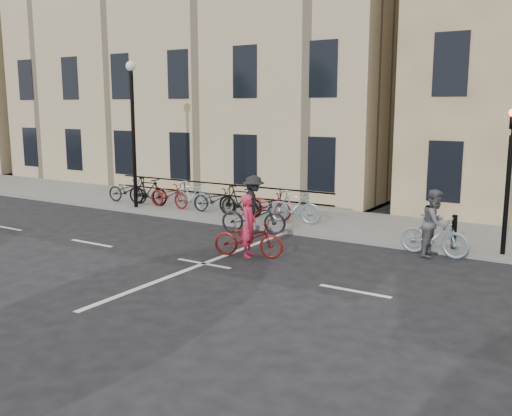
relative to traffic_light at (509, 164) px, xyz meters
The scene contains 11 objects.
ground 7.96m from the traffic_light, 145.01° to the right, with size 120.00×120.00×0.00m, color black.
sidewalk 10.60m from the traffic_light, behind, with size 46.00×4.00×0.15m, color slate.
building_west 17.70m from the traffic_light, 150.33° to the left, with size 20.00×10.00×10.00m, color tan.
building_far 33.42m from the traffic_light, 164.95° to the left, with size 12.00×10.00×9.00m, color tan.
traffic_light is the anchor object (origin of this frame).
lamp_post 12.74m from the traffic_light, behind, with size 0.36×0.36×5.28m.
bollard_east 2.21m from the traffic_light, behind, with size 0.14×0.14×0.90m, color black.
parked_bikes 10.25m from the traffic_light, behind, with size 9.35×1.23×1.05m.
cyclist_pink 6.73m from the traffic_light, 150.68° to the right, with size 1.94×1.15×1.63m.
cyclist_grey 2.42m from the traffic_light, 161.00° to the right, with size 1.85×0.91×1.76m.
cyclist_dark 7.25m from the traffic_light, behind, with size 2.13×1.32×1.79m.
Camera 1 is at (8.36, -10.87, 3.86)m, focal length 40.00 mm.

